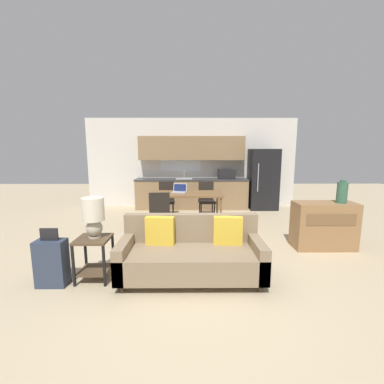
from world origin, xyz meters
TOP-DOWN VIEW (x-y plane):
  - ground_plane at (0.00, 0.00)m, footprint 20.00×20.00m
  - wall_back at (-0.00, 4.63)m, footprint 6.40×0.07m
  - kitchen_counter at (0.02, 4.33)m, footprint 3.34×0.65m
  - refrigerator at (2.12, 4.23)m, footprint 0.81×0.74m
  - dining_table at (-0.13, 2.47)m, footprint 1.63×0.83m
  - couch at (-0.03, 0.00)m, footprint 1.91×0.80m
  - side_table at (-1.35, -0.05)m, footprint 0.43×0.43m
  - table_lamp at (-1.33, -0.03)m, footprint 0.29×0.29m
  - credenza at (2.34, 1.05)m, footprint 1.05×0.46m
  - vase at (2.59, 1.02)m, footprint 0.17×0.17m
  - dining_chair_near_left at (-0.65, 1.66)m, footprint 0.45×0.45m
  - dining_chair_far_left at (-0.66, 3.21)m, footprint 0.44×0.44m
  - dining_chair_far_right at (0.38, 3.23)m, footprint 0.45×0.45m
  - laptop at (-0.29, 2.59)m, footprint 0.36×0.31m
  - suitcase at (-1.83, -0.22)m, footprint 0.37×0.22m

SIDE VIEW (x-z plane):
  - ground_plane at x=0.00m, z-range 0.00..0.00m
  - suitcase at x=-1.83m, z-range -0.07..0.70m
  - couch at x=-0.03m, z-range -0.08..0.75m
  - side_table at x=-1.35m, z-range 0.10..0.68m
  - credenza at x=2.34m, z-range 0.00..0.83m
  - dining_chair_near_left at x=-0.65m, z-range 0.04..0.97m
  - dining_chair_far_left at x=-0.66m, z-range 0.04..0.97m
  - dining_chair_far_right at x=0.38m, z-range 0.04..0.97m
  - dining_table at x=-0.13m, z-range 0.32..1.09m
  - laptop at x=-0.29m, z-range 0.72..0.92m
  - kitchen_counter at x=0.02m, z-range -0.23..1.92m
  - refrigerator at x=2.12m, z-range 0.00..1.78m
  - table_lamp at x=-1.33m, z-range 0.62..1.16m
  - vase at x=2.59m, z-range 0.82..1.22m
  - wall_back at x=0.00m, z-range 0.00..2.70m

